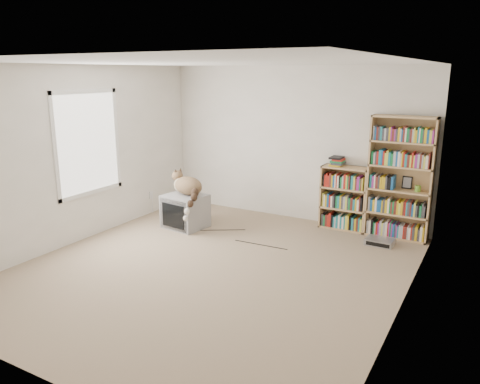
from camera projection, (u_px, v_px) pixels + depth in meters
The scene contains 17 objects.
floor at pixel (213, 269), 5.86m from camera, with size 4.50×5.00×0.01m, color tan.
wall_back at pixel (294, 144), 7.66m from camera, with size 4.50×0.02×2.50m, color white.
wall_front at pixel (27, 232), 3.44m from camera, with size 4.50×0.02×2.50m, color white.
wall_left at pixel (77, 155), 6.62m from camera, with size 0.02×5.00×2.50m, color white.
wall_right at pixel (408, 195), 4.48m from camera, with size 0.02×5.00×2.50m, color white.
ceiling at pixel (209, 62), 5.24m from camera, with size 4.50×5.00×0.02m, color white.
window at pixel (88, 143), 6.74m from camera, with size 0.02×1.22×1.52m, color white.
crt_tv at pixel (186, 211), 7.39m from camera, with size 0.67×0.62×0.53m.
cat at pixel (188, 189), 7.27m from camera, with size 0.73×0.71×0.62m.
bookcase_tall at pixel (400, 181), 6.81m from camera, with size 0.90×0.30×1.80m.
bookcase_short at pixel (345, 200), 7.29m from camera, with size 0.72×0.30×0.99m.
book_stack at pixel (338, 161), 7.21m from camera, with size 0.20×0.26×0.14m, color #A41E15.
green_mug at pixel (418, 188), 6.69m from camera, with size 0.08×0.08×0.09m, color #649A2C.
framed_print at pixel (407, 182), 6.84m from camera, with size 0.14×0.01×0.19m, color black.
dvd_player at pixel (380, 242), 6.68m from camera, with size 0.38×0.27×0.09m, color #9D9DA2.
wall_outlet at pixel (151, 195), 8.13m from camera, with size 0.01×0.08×0.13m, color silver.
floor_cables at pixel (249, 235), 7.06m from camera, with size 1.20×0.70×0.01m, color black, non-canonical shape.
Camera 1 is at (2.96, -4.57, 2.39)m, focal length 35.00 mm.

